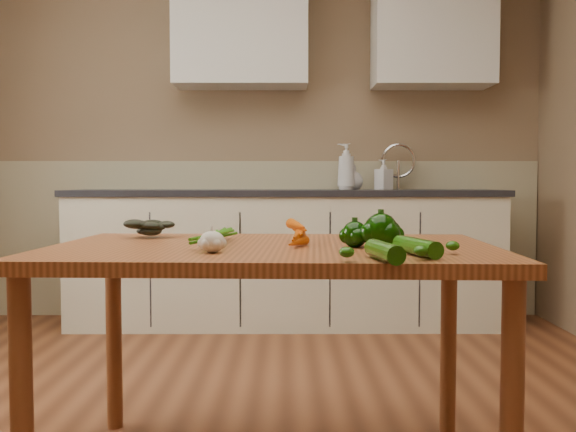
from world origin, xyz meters
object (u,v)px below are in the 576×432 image
Objects in this scene: tomato_b at (378,232)px; zucchini_b at (384,251)px; soap_bottle_b at (384,174)px; pepper_c at (381,231)px; leafy_greens at (147,224)px; pepper_a at (355,234)px; tomato_c at (390,232)px; pepper_b at (389,233)px; soap_bottle_c at (353,177)px; tomato_a at (353,231)px; table at (272,271)px; carrot_bunch at (272,234)px; garlic_bulb at (212,242)px; zucchini_a at (417,247)px; soap_bottle_a at (346,167)px.

tomato_b is 0.33× the size of zucchini_b.
soap_bottle_b is 1.97× the size of pepper_c.
tomato_b is at bearing 83.37° from zucchini_b.
pepper_a is (0.71, -0.35, -0.01)m from leafy_greens.
soap_bottle_b is 2.38m from leafy_greens.
tomato_c is (-0.32, -2.25, -0.22)m from soap_bottle_b.
leafy_greens reaches higher than pepper_b.
pepper_a is (-0.25, -2.43, -0.20)m from soap_bottle_c.
soap_bottle_b reaches higher than tomato_a.
zucchini_b is (0.75, -0.70, -0.03)m from leafy_greens.
table is 6.95× the size of soap_bottle_b.
table is 2.44m from soap_bottle_c.
tomato_a is at bearing 91.73° from zucchini_b.
tomato_b reaches higher than zucchini_b.
pepper_a is at bearing -15.33° from carrot_bunch.
leafy_greens is 2.74× the size of garlic_bulb.
leafy_greens is (-0.46, 0.27, 0.01)m from carrot_bunch.
pepper_a is at bearing -129.24° from tomato_c.
carrot_bunch is 0.35m from pepper_c.
pepper_c is at bearing -22.71° from pepper_a.
zucchini_b is at bearing -88.27° from tomato_a.
soap_bottle_b is 2.46m from pepper_a.
carrot_bunch is 3.28× the size of pepper_a.
table is 0.42m from tomato_c.
tomato_a is 0.32× the size of zucchini_a.
garlic_bulb is at bearing 35.62° from soap_bottle_b.
zucchini_b is at bearing -42.91° from leafy_greens.
pepper_a is 1.23× the size of tomato_b.
soap_bottle_a reaches higher than zucchini_a.
zucchini_a is at bearing 47.76° from soap_bottle_b.
soap_bottle_c reaches higher than tomato_b.
pepper_a reaches higher than tomato_a.
zucchini_a is at bearing -69.86° from pepper_c.
soap_bottle_a reaches higher than tomato_a.
table is 0.29m from pepper_a.
zucchini_a is at bearing -56.92° from pepper_a.
pepper_b is at bearing -3.09° from carrot_bunch.
garlic_bulb is 0.57m from pepper_b.
soap_bottle_c is 2.37× the size of garlic_bulb.
soap_bottle_a is 2.35m from carrot_bunch.
table is at bearing -81.31° from carrot_bunch.
soap_bottle_b is 2.24m from tomato_b.
leafy_greens is 0.59m from garlic_bulb.
pepper_b is at bearing 8.61° from soap_bottle_a.
tomato_a is at bearing 116.11° from pepper_b.
leafy_greens is at bearing 154.25° from pepper_c.
pepper_a is at bearing 157.29° from pepper_c.
garlic_bulb is 0.45m from pepper_a.
garlic_bulb and tomato_a have the same top height.
garlic_bulb is at bearing -165.75° from pepper_c.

